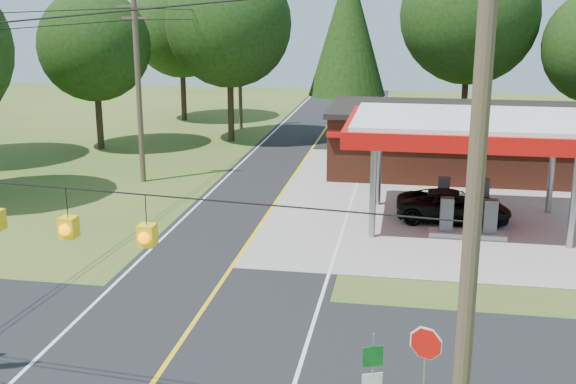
# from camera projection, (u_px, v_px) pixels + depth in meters

# --- Properties ---
(ground) EXTENTS (120.00, 120.00, 0.00)m
(ground) POSITION_uv_depth(u_px,v_px,m) (182.00, 341.00, 21.45)
(ground) COLOR #39531D
(ground) RESTS_ON ground
(main_highway) EXTENTS (8.00, 120.00, 0.02)m
(main_highway) POSITION_uv_depth(u_px,v_px,m) (182.00, 340.00, 21.45)
(main_highway) COLOR black
(main_highway) RESTS_ON ground
(cross_road) EXTENTS (70.00, 7.00, 0.02)m
(cross_road) POSITION_uv_depth(u_px,v_px,m) (182.00, 340.00, 21.45)
(cross_road) COLOR black
(cross_road) RESTS_ON ground
(lane_center_yellow) EXTENTS (0.15, 110.00, 0.00)m
(lane_center_yellow) POSITION_uv_depth(u_px,v_px,m) (182.00, 340.00, 21.44)
(lane_center_yellow) COLOR yellow
(lane_center_yellow) RESTS_ON main_highway
(gas_canopy) EXTENTS (10.60, 7.40, 4.88)m
(gas_canopy) POSITION_uv_depth(u_px,v_px,m) (470.00, 131.00, 31.22)
(gas_canopy) COLOR gray
(gas_canopy) RESTS_ON ground
(convenience_store) EXTENTS (16.40, 7.55, 3.80)m
(convenience_store) POSITION_uv_depth(u_px,v_px,m) (473.00, 141.00, 41.17)
(convenience_store) COLOR #602C1B
(convenience_store) RESTS_ON ground
(utility_pole_near_right) EXTENTS (1.80, 0.30, 11.50)m
(utility_pole_near_right) POSITION_uv_depth(u_px,v_px,m) (471.00, 242.00, 12.00)
(utility_pole_near_right) COLOR #473828
(utility_pole_near_right) RESTS_ON ground
(utility_pole_far_left) EXTENTS (1.80, 0.30, 10.00)m
(utility_pole_far_left) POSITION_uv_depth(u_px,v_px,m) (138.00, 87.00, 38.50)
(utility_pole_far_left) COLOR #473828
(utility_pole_far_left) RESTS_ON ground
(utility_pole_north) EXTENTS (0.30, 0.30, 9.50)m
(utility_pole_north) POSITION_uv_depth(u_px,v_px,m) (240.00, 66.00, 54.54)
(utility_pole_north) COLOR #473828
(utility_pole_north) RESTS_ON ground
(overhead_beacons) EXTENTS (17.04, 2.04, 1.03)m
(overhead_beacons) POSITION_uv_depth(u_px,v_px,m) (28.00, 189.00, 14.27)
(overhead_beacons) COLOR black
(overhead_beacons) RESTS_ON ground
(treeline_backdrop) EXTENTS (70.27, 51.59, 13.30)m
(treeline_backdrop) POSITION_uv_depth(u_px,v_px,m) (317.00, 39.00, 42.18)
(treeline_backdrop) COLOR #332316
(treeline_backdrop) RESTS_ON ground
(suv_car) EXTENTS (5.27, 5.27, 1.42)m
(suv_car) POSITION_uv_depth(u_px,v_px,m) (453.00, 207.00, 32.58)
(suv_car) COLOR black
(suv_car) RESTS_ON ground
(octagonal_stop_sign) EXTENTS (0.79, 0.38, 2.46)m
(octagonal_stop_sign) POSITION_uv_depth(u_px,v_px,m) (425.00, 351.00, 16.96)
(octagonal_stop_sign) COLOR gray
(octagonal_stop_sign) RESTS_ON ground
(route_sign_post) EXTENTS (0.47, 0.21, 2.43)m
(route_sign_post) POSITION_uv_depth(u_px,v_px,m) (372.00, 372.00, 16.77)
(route_sign_post) COLOR gray
(route_sign_post) RESTS_ON ground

